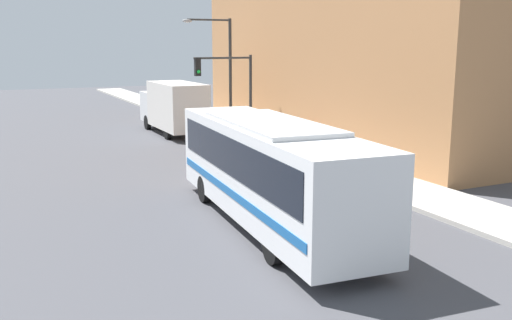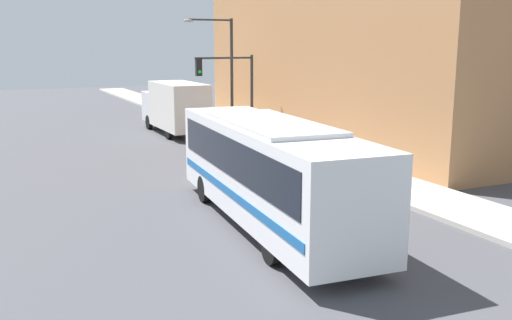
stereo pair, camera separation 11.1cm
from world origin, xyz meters
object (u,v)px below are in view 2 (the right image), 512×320
object	(u,v)px
city_bus	(269,166)
parking_meter	(311,143)
delivery_truck	(175,106)
fire_hydrant	(326,160)
pedestrian_near_corner	(299,133)
street_lamp	(225,65)
traffic_light_pole	(231,82)

from	to	relation	value
city_bus	parking_meter	distance (m)	8.77
city_bus	delivery_truck	distance (m)	18.61
fire_hydrant	pedestrian_near_corner	world-z (taller)	pedestrian_near_corner
parking_meter	fire_hydrant	bearing A→B (deg)	-90.00
fire_hydrant	street_lamp	xyz separation A→B (m)	(-0.18, 10.80, 3.68)
street_lamp	pedestrian_near_corner	distance (m)	7.19
delivery_truck	street_lamp	world-z (taller)	street_lamp
pedestrian_near_corner	traffic_light_pole	bearing A→B (deg)	124.77
city_bus	delivery_truck	bearing A→B (deg)	85.59
parking_meter	pedestrian_near_corner	xyz separation A→B (m)	(1.23, 3.28, -0.07)
fire_hydrant	traffic_light_pole	distance (m)	8.39
city_bus	delivery_truck	world-z (taller)	city_bus
street_lamp	delivery_truck	bearing A→B (deg)	140.00
delivery_truck	pedestrian_near_corner	bearing A→B (deg)	-65.19
fire_hydrant	parking_meter	bearing A→B (deg)	90.00
parking_meter	city_bus	bearing A→B (deg)	-129.07
delivery_truck	parking_meter	bearing A→B (deg)	-77.28
traffic_light_pole	pedestrian_near_corner	distance (m)	4.67
traffic_light_pole	street_lamp	bearing A→B (deg)	73.74
parking_meter	traffic_light_pole	bearing A→B (deg)	99.13
delivery_truck	parking_meter	distance (m)	11.91
delivery_truck	street_lamp	size ratio (longest dim) A/B	1.11
city_bus	fire_hydrant	bearing A→B (deg)	49.68
traffic_light_pole	pedestrian_near_corner	world-z (taller)	traffic_light_pole
city_bus	delivery_truck	xyz separation A→B (m)	(2.89, 18.38, -0.12)
city_bus	pedestrian_near_corner	bearing A→B (deg)	60.72
city_bus	pedestrian_near_corner	distance (m)	12.14
traffic_light_pole	city_bus	bearing A→B (deg)	-108.43
parking_meter	pedestrian_near_corner	bearing A→B (deg)	69.49
delivery_truck	fire_hydrant	xyz separation A→B (m)	(2.62, -12.85, -1.19)
street_lamp	pedestrian_near_corner	bearing A→B (deg)	-77.34
fire_hydrant	pedestrian_near_corner	xyz separation A→B (m)	(1.23, 4.52, 0.47)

